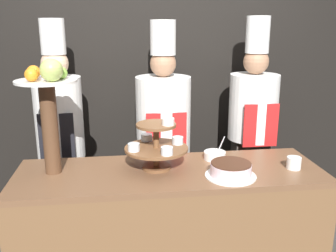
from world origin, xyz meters
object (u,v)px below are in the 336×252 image
(cake_round, at_px, (231,170))
(chef_left, at_px, (60,135))
(cup_white, at_px, (294,163))
(serving_bowl_far, at_px, (215,155))
(chef_center_right, at_px, (252,128))
(tiered_stand, at_px, (157,144))
(fruit_pedestal, at_px, (49,101))
(chef_center_left, at_px, (163,134))

(cake_round, bearing_deg, chef_left, 144.76)
(cup_white, relative_size, serving_bowl_far, 0.56)
(chef_left, bearing_deg, cake_round, -35.24)
(chef_center_right, bearing_deg, serving_bowl_far, -131.94)
(chef_center_right, bearing_deg, tiered_stand, -144.58)
(tiered_stand, distance_m, fruit_pedestal, 0.67)
(tiered_stand, height_order, cake_round, tiered_stand)
(cup_white, height_order, chef_center_left, chef_center_left)
(tiered_stand, relative_size, cake_round, 1.30)
(cake_round, bearing_deg, cup_white, 9.31)
(serving_bowl_far, bearing_deg, chef_left, 156.22)
(cake_round, distance_m, chef_left, 1.30)
(cup_white, bearing_deg, chef_center_left, 136.56)
(tiered_stand, height_order, chef_left, chef_left)
(tiered_stand, xyz_separation_m, chef_center_left, (0.11, 0.57, -0.11))
(cake_round, height_order, serving_bowl_far, serving_bowl_far)
(cake_round, relative_size, cup_white, 3.42)
(fruit_pedestal, bearing_deg, serving_bowl_far, 6.01)
(chef_left, xyz_separation_m, chef_center_left, (0.76, -0.00, -0.02))
(cake_round, height_order, chef_center_left, chef_center_left)
(serving_bowl_far, height_order, chef_center_left, chef_center_left)
(chef_left, distance_m, chef_center_left, 0.76)
(fruit_pedestal, xyz_separation_m, chef_center_left, (0.71, 0.56, -0.39))
(cake_round, xyz_separation_m, cup_white, (0.42, 0.07, -0.00))
(fruit_pedestal, height_order, chef_center_left, chef_center_left)
(tiered_stand, xyz_separation_m, serving_bowl_far, (0.39, 0.11, -0.13))
(tiered_stand, height_order, cup_white, tiered_stand)
(tiered_stand, height_order, serving_bowl_far, tiered_stand)
(tiered_stand, relative_size, chef_center_right, 0.21)
(fruit_pedestal, xyz_separation_m, chef_left, (-0.04, 0.56, -0.37))
(cake_round, xyz_separation_m, chef_left, (-1.06, 0.75, 0.03))
(serving_bowl_far, bearing_deg, tiered_stand, -164.02)
(fruit_pedestal, relative_size, chef_left, 0.37)
(fruit_pedestal, height_order, chef_left, chef_left)
(fruit_pedestal, bearing_deg, chef_center_right, 21.81)
(fruit_pedestal, distance_m, chef_center_right, 1.56)
(fruit_pedestal, bearing_deg, chef_left, 94.50)
(fruit_pedestal, height_order, cake_round, fruit_pedestal)
(cup_white, height_order, serving_bowl_far, serving_bowl_far)
(fruit_pedestal, bearing_deg, tiered_stand, -0.62)
(cake_round, height_order, chef_left, chef_left)
(tiered_stand, xyz_separation_m, cup_white, (0.83, -0.11, -0.12))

